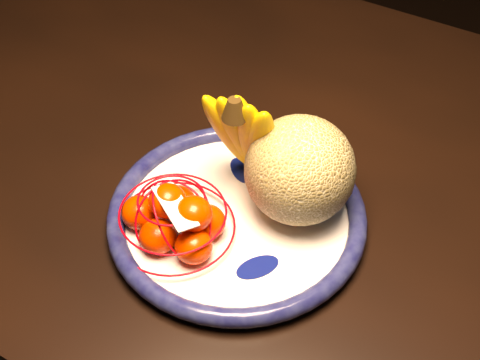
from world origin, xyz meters
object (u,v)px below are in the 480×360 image
at_px(fruit_bowl, 237,216).
at_px(mandarin_bag, 176,219).
at_px(dining_table, 272,187).
at_px(banana_bunch, 245,132).
at_px(cantaloupe, 300,170).

xyz_separation_m(fruit_bowl, mandarin_bag, (-0.06, -0.06, 0.03)).
height_order(dining_table, fruit_bowl, fruit_bowl).
distance_m(dining_table, fruit_bowl, 0.17).
bearing_deg(dining_table, banana_bunch, -88.15).
bearing_deg(fruit_bowl, dining_table, 92.56).
height_order(banana_bunch, mandarin_bag, banana_bunch).
relative_size(fruit_bowl, banana_bunch, 1.84).
bearing_deg(banana_bunch, mandarin_bag, -109.74).
bearing_deg(cantaloupe, fruit_bowl, -145.41).
bearing_deg(banana_bunch, dining_table, 84.90).
distance_m(dining_table, cantaloupe, 0.20).
distance_m(banana_bunch, mandarin_bag, 0.14).
bearing_deg(cantaloupe, mandarin_bag, -140.19).
relative_size(dining_table, mandarin_bag, 7.89).
bearing_deg(mandarin_bag, cantaloupe, 39.81).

